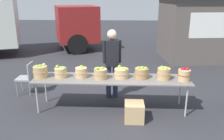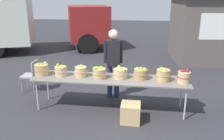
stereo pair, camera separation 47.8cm
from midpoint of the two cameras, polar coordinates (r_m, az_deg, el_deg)
name	(u,v)px [view 2 (the right image)]	position (r m, az deg, el deg)	size (l,w,h in m)	color
ground_plane	(110,108)	(5.57, 2.06, -9.33)	(40.00, 40.00, 0.00)	#2D2D33
market_table	(110,80)	(5.28, 2.14, -2.38)	(3.50, 0.76, 0.75)	slate
apple_basket_green_0	(42,69)	(5.61, -14.39, 0.11)	(0.33, 0.33, 0.31)	tan
apple_basket_green_1	(61,71)	(5.47, -9.90, -0.20)	(0.29, 0.29, 0.28)	tan
apple_basket_green_2	(81,71)	(5.37, -5.07, -0.28)	(0.28, 0.28, 0.29)	tan
apple_basket_green_3	(99,73)	(5.23, -0.52, -0.71)	(0.31, 0.31, 0.29)	tan
apple_basket_green_4	(120,73)	(5.27, 4.67, -0.82)	(0.34, 0.34, 0.27)	tan
apple_basket_green_5	(141,74)	(5.26, 9.57, -0.90)	(0.32, 0.32, 0.28)	#A87F51
apple_basket_green_6	(163,75)	(5.25, 14.87, -1.16)	(0.31, 0.31, 0.31)	tan
apple_basket_red_0	(184,77)	(5.26, 19.60, -1.54)	(0.28, 0.28, 0.31)	tan
vendor_adult	(113,59)	(5.81, 2.66, 2.73)	(0.46, 0.28, 1.75)	#262D4C
box_truck	(7,20)	(11.52, -22.97, 11.18)	(7.97, 4.65, 2.75)	silver
food_kiosk	(214,26)	(10.28, 24.86, 9.73)	(3.79, 3.25, 2.74)	#59514C
folding_chair	(32,73)	(6.64, -16.95, -0.81)	(0.41, 0.41, 0.86)	#99999E
produce_crate	(131,113)	(4.99, 7.31, -10.30)	(0.40, 0.40, 0.40)	tan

